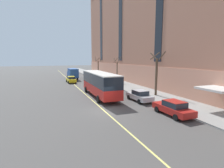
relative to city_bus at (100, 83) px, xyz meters
The scene contains 14 objects.
ground_plane 7.65m from the city_bus, 100.82° to the right, with size 260.00×260.00×0.00m, color #4C4947.
sidewalk 9.56m from the city_bus, 26.82° to the right, with size 5.58×160.00×0.15m, color gray.
city_bus is the anchor object (origin of this frame).
parked_car_red_0 12.16m from the city_bus, 68.35° to the right, with size 2.06×4.73×1.56m.
parked_car_silver_1 6.47m from the city_bus, 47.77° to the right, with size 2.08×4.62×1.56m.
parked_car_red_2 20.66m from the city_bus, 77.93° to the left, with size 2.11×4.58×1.56m.
parked_car_black_4 12.10m from the city_bus, 68.81° to the left, with size 2.05×4.33×1.56m.
parked_car_black_5 26.68m from the city_bus, 80.70° to the left, with size 1.98×4.37×1.56m.
box_truck 23.77m from the city_bus, 91.37° to the left, with size 2.40×7.23×3.09m.
taxi_cab 17.53m from the city_bus, 96.28° to the left, with size 2.05×4.72×1.56m.
street_tree_mid_block 8.87m from the city_bus, 17.36° to the right, with size 1.92×1.98×6.75m.
street_tree_far_uptown 15.60m from the city_bus, 57.56° to the left, with size 1.56×1.47×6.22m.
street_tree_far_downtown 30.06m from the city_bus, 73.89° to the left, with size 1.98×1.94×6.31m.
lane_centerline 5.02m from the city_bus, 111.98° to the right, with size 0.16×140.00×0.01m, color #E0D66B.
Camera 1 is at (-6.33, -18.03, 5.86)m, focal length 28.00 mm.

